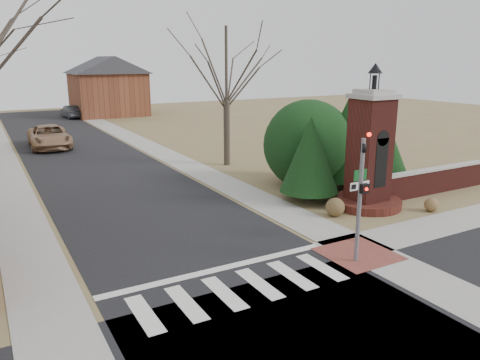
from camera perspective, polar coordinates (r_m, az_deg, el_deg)
ground at (r=13.67m, az=1.95°, el=-14.44°), size 120.00×120.00×0.00m
main_street at (r=33.46m, az=-17.98°, el=2.38°), size 8.00×70.00×0.01m
cross_street at (r=11.60m, az=10.17°, el=-20.47°), size 120.00×8.00×0.01m
crosswalk_zone at (r=14.27m, az=0.24°, el=-13.06°), size 8.00×2.20×0.02m
stop_bar at (r=15.46m, az=-2.55°, el=-10.81°), size 8.00×0.35×0.02m
sidewalk_right_main at (r=34.81m, az=-9.59°, el=3.34°), size 2.00×60.00×0.02m
sidewalk_left at (r=32.89m, az=-26.86°, el=1.32°), size 2.00×60.00×0.02m
curb_apron at (r=17.06m, az=14.23°, el=-8.74°), size 2.40×2.40×0.02m
traffic_signal_pole at (r=15.61m, az=14.54°, el=-0.93°), size 0.28×0.41×4.50m
sign_post at (r=17.62m, az=14.30°, el=-1.31°), size 0.90×0.07×2.75m
brick_gate_monument at (r=21.98m, az=15.45°, el=2.29°), size 3.20×3.20×6.47m
brick_garden_wall at (r=25.62m, az=22.42°, el=-0.06°), size 7.50×0.50×1.30m
house_distant_right at (r=59.99m, az=-15.86°, el=11.11°), size 8.80×8.80×7.30m
evergreen_near at (r=22.26m, az=8.54°, el=3.15°), size 2.80×2.80×4.10m
evergreen_mid at (r=25.21m, az=12.86°, el=4.96°), size 3.40×3.40×4.70m
evergreen_far at (r=26.01m, az=17.53°, el=3.37°), size 2.40×2.40×3.30m
evergreen_mass at (r=25.27m, az=8.32°, el=4.74°), size 4.80×4.80×4.80m
bare_tree_3 at (r=29.59m, az=-1.69°, el=14.63°), size 7.00×7.00×9.70m
pickup_truck at (r=39.01m, az=-22.23°, el=4.92°), size 3.08×6.29×1.72m
distant_car at (r=58.32m, az=-19.84°, el=7.85°), size 1.97×4.63×1.49m
dry_shrub_left at (r=20.68m, az=11.53°, el=-3.26°), size 0.82×0.82×0.82m
dry_shrub_right at (r=22.62m, az=22.30°, el=-2.80°), size 0.63×0.63×0.63m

